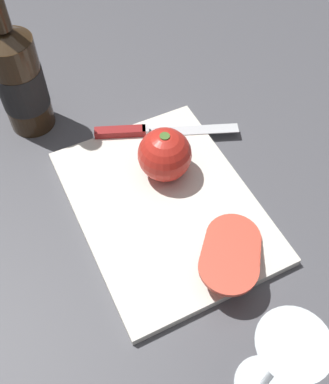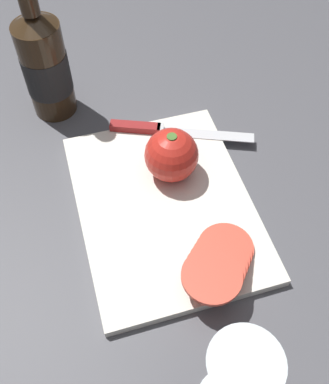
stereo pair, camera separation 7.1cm
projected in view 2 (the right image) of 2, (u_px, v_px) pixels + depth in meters
name	position (u px, v px, depth m)	size (l,w,h in m)	color
ground_plane	(162.00, 239.00, 0.72)	(3.00, 3.00, 0.00)	#4C4C51
cutting_board	(164.00, 205.00, 0.75)	(0.37, 0.28, 0.02)	silver
wine_bottle	(45.00, 64.00, 0.81)	(0.08, 0.08, 0.31)	#332314
wine_glass	(239.00, 377.00, 0.48)	(0.08, 0.08, 0.18)	silver
whole_tomato	(171.00, 155.00, 0.74)	(0.09, 0.09, 0.09)	red
knife	(153.00, 129.00, 0.83)	(0.12, 0.25, 0.01)	silver
tomato_slice_stack_near	(219.00, 261.00, 0.65)	(0.14, 0.13, 0.04)	#DB4C38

